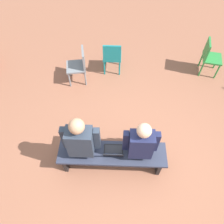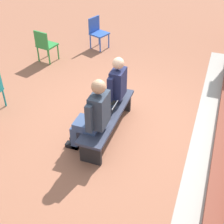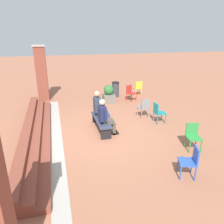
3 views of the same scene
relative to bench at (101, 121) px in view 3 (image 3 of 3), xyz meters
name	(u,v)px [view 3 (image 3 of 3)]	position (x,y,z in m)	size (l,w,h in m)	color
ground_plane	(100,133)	(-0.30, 0.11, -0.35)	(60.00, 60.00, 0.00)	#9E6047
concrete_strip	(56,135)	(0.00, 1.68, -0.35)	(8.32, 0.40, 0.01)	#A8A399
brick_steps	(34,133)	(0.00, 2.43, -0.18)	(7.52, 0.90, 0.45)	brown
brick_pillar_right_of_steps	(42,73)	(4.71, 2.19, 1.12)	(0.64, 0.64, 2.92)	brown
bench	(101,121)	(0.00, 0.00, 0.00)	(1.80, 0.44, 0.45)	#33384C
person_student	(105,116)	(-0.43, -0.07, 0.36)	(0.54, 0.69, 1.35)	#4C473D
person_adult	(100,107)	(0.48, -0.07, 0.39)	(0.58, 0.74, 1.41)	#384C75
laptop	(101,118)	(-0.02, 0.01, 0.15)	(0.32, 0.29, 0.21)	black
plastic_chair_near_bench_right	(191,160)	(-3.40, -1.58, 0.13)	(0.54, 0.54, 0.84)	#2D56B7
plastic_chair_far_left	(144,107)	(0.81, -2.10, 0.13)	(0.48, 0.48, 0.84)	gray
plastic_chair_mid_courtyard	(158,112)	(0.09, -2.41, 0.13)	(0.42, 0.42, 0.84)	teal
plastic_chair_foreground	(193,135)	(-2.15, -2.50, 0.13)	(0.49, 0.49, 0.84)	#2D893D
plastic_chair_by_pillar	(138,87)	(4.23, -3.16, 0.13)	(0.42, 0.42, 0.84)	gold
plastic_chair_far_right	(131,92)	(3.33, -2.37, 0.13)	(0.57, 0.57, 0.84)	red
planter	(109,94)	(3.30, -1.14, 0.08)	(0.60, 0.60, 0.94)	#6B665B
litter_bin	(116,89)	(4.28, -1.79, 0.08)	(0.42, 0.42, 0.86)	#383D42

